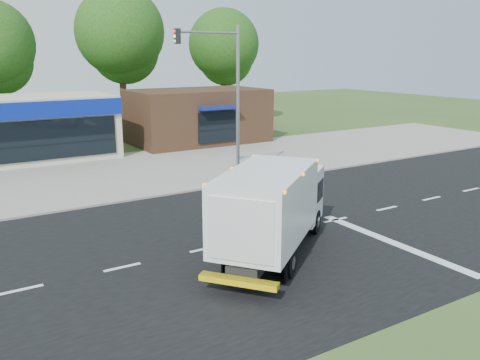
{
  "coord_description": "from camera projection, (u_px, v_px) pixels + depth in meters",
  "views": [
    {
      "loc": [
        -10.71,
        -14.69,
        6.6
      ],
      "look_at": [
        -0.33,
        2.04,
        1.7
      ],
      "focal_mm": 38.0,
      "sensor_mm": 36.0,
      "label": 1
    }
  ],
  "objects": [
    {
      "name": "ground",
      "position": [
        276.0,
        234.0,
        19.19
      ],
      "size": [
        120.0,
        120.0,
        0.0
      ],
      "primitive_type": "plane",
      "color": "#385123",
      "rests_on": "ground"
    },
    {
      "name": "road_asphalt",
      "position": [
        276.0,
        233.0,
        19.19
      ],
      "size": [
        60.0,
        14.0,
        0.02
      ],
      "primitive_type": "cube",
      "color": "black",
      "rests_on": "ground"
    },
    {
      "name": "sidewalk",
      "position": [
        182.0,
        186.0,
        25.94
      ],
      "size": [
        60.0,
        2.4,
        0.12
      ],
      "primitive_type": "cube",
      "color": "gray",
      "rests_on": "ground"
    },
    {
      "name": "parking_apron",
      "position": [
        141.0,
        166.0,
        30.73
      ],
      "size": [
        60.0,
        9.0,
        0.02
      ],
      "primitive_type": "cube",
      "color": "gray",
      "rests_on": "ground"
    },
    {
      "name": "lane_markings",
      "position": [
        327.0,
        237.0,
        18.77
      ],
      "size": [
        55.2,
        7.0,
        0.01
      ],
      "color": "silver",
      "rests_on": "road_asphalt"
    },
    {
      "name": "ems_box_truck",
      "position": [
        273.0,
        204.0,
        16.69
      ],
      "size": [
        6.84,
        6.05,
        3.11
      ],
      "rotation": [
        0.0,
        0.0,
        0.67
      ],
      "color": "black",
      "rests_on": "ground"
    },
    {
      "name": "emergency_worker",
      "position": [
        243.0,
        257.0,
        14.75
      ],
      "size": [
        0.68,
        0.71,
        1.75
      ],
      "rotation": [
        0.0,
        0.0,
        0.9
      ],
      "color": "tan",
      "rests_on": "ground"
    },
    {
      "name": "brown_storefront",
      "position": [
        198.0,
        116.0,
        38.76
      ],
      "size": [
        10.0,
        6.7,
        4.0
      ],
      "color": "#382316",
      "rests_on": "ground"
    },
    {
      "name": "traffic_signal_pole",
      "position": [
        227.0,
        88.0,
        25.47
      ],
      "size": [
        3.51,
        0.25,
        8.0
      ],
      "color": "gray",
      "rests_on": "ground"
    },
    {
      "name": "background_trees",
      "position": [
        61.0,
        44.0,
        40.19
      ],
      "size": [
        36.77,
        7.39,
        12.1
      ],
      "color": "#332114",
      "rests_on": "ground"
    }
  ]
}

